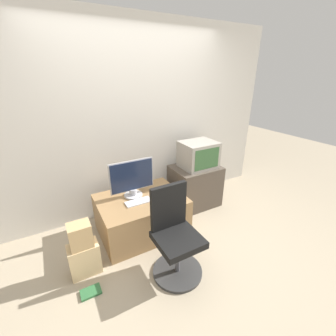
# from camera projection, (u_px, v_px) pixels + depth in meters

# --- Properties ---
(ground_plane) EXTENTS (12.00, 12.00, 0.00)m
(ground_plane) POSITION_uv_depth(u_px,v_px,m) (186.00, 259.00, 2.52)
(ground_plane) COLOR tan
(wall_back) EXTENTS (4.40, 0.05, 2.60)m
(wall_back) POSITION_uv_depth(u_px,v_px,m) (136.00, 122.00, 3.07)
(wall_back) COLOR beige
(wall_back) RESTS_ON ground_plane
(desk) EXTENTS (1.05, 0.79, 0.49)m
(desk) POSITION_uv_depth(u_px,v_px,m) (141.00, 214.00, 2.89)
(desk) COLOR #937047
(desk) RESTS_ON ground_plane
(side_stand) EXTENTS (0.70, 0.53, 0.63)m
(side_stand) POSITION_uv_depth(u_px,v_px,m) (195.00, 186.00, 3.47)
(side_stand) COLOR #4C4238
(side_stand) RESTS_ON ground_plane
(main_monitor) EXTENTS (0.56, 0.23, 0.47)m
(main_monitor) POSITION_uv_depth(u_px,v_px,m) (132.00, 179.00, 2.76)
(main_monitor) COLOR #B2B2B7
(main_monitor) RESTS_ON desk
(keyboard) EXTENTS (0.31, 0.13, 0.01)m
(keyboard) POSITION_uv_depth(u_px,v_px,m) (138.00, 202.00, 2.70)
(keyboard) COLOR silver
(keyboard) RESTS_ON desk
(mouse) EXTENTS (0.05, 0.04, 0.03)m
(mouse) POSITION_uv_depth(u_px,v_px,m) (155.00, 198.00, 2.77)
(mouse) COLOR silver
(mouse) RESTS_ON desk
(crt_tv) EXTENTS (0.50, 0.42, 0.38)m
(crt_tv) POSITION_uv_depth(u_px,v_px,m) (198.00, 155.00, 3.28)
(crt_tv) COLOR gray
(crt_tv) RESTS_ON side_stand
(office_chair) EXTENTS (0.52, 0.52, 0.94)m
(office_chair) POSITION_uv_depth(u_px,v_px,m) (175.00, 239.00, 2.25)
(office_chair) COLOR #333333
(office_chair) RESTS_ON ground_plane
(cardboard_box_lower) EXTENTS (0.30, 0.19, 0.35)m
(cardboard_box_lower) POSITION_uv_depth(u_px,v_px,m) (85.00, 259.00, 2.30)
(cardboard_box_lower) COLOR #D1B27F
(cardboard_box_lower) RESTS_ON ground_plane
(cardboard_box_upper) EXTENTS (0.21, 0.17, 0.25)m
(cardboard_box_upper) POSITION_uv_depth(u_px,v_px,m) (80.00, 235.00, 2.18)
(cardboard_box_upper) COLOR tan
(cardboard_box_upper) RESTS_ON cardboard_box_lower
(book) EXTENTS (0.19, 0.12, 0.02)m
(book) POSITION_uv_depth(u_px,v_px,m) (91.00, 292.00, 2.13)
(book) COLOR #2D6638
(book) RESTS_ON ground_plane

